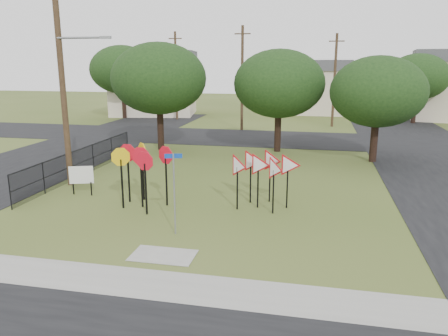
% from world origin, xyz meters
% --- Properties ---
extents(ground, '(140.00, 140.00, 0.00)m').
position_xyz_m(ground, '(0.00, 0.00, 0.00)').
color(ground, '#42541F').
extents(sidewalk, '(30.00, 1.60, 0.02)m').
position_xyz_m(sidewalk, '(0.00, -4.20, 0.01)').
color(sidewalk, gray).
rests_on(sidewalk, ground).
extents(planting_strip, '(30.00, 0.80, 0.02)m').
position_xyz_m(planting_strip, '(0.00, -5.40, 0.01)').
color(planting_strip, '#42541F').
rests_on(planting_strip, ground).
extents(street_left, '(8.00, 50.00, 0.02)m').
position_xyz_m(street_left, '(-12.00, 10.00, 0.01)').
color(street_left, black).
rests_on(street_left, ground).
extents(street_far, '(60.00, 8.00, 0.02)m').
position_xyz_m(street_far, '(0.00, 20.00, 0.01)').
color(street_far, black).
rests_on(street_far, ground).
extents(curb_pad, '(2.00, 1.20, 0.02)m').
position_xyz_m(curb_pad, '(0.00, -2.40, 0.01)').
color(curb_pad, gray).
rests_on(curb_pad, ground).
extents(street_name_sign, '(0.58, 0.19, 2.90)m').
position_xyz_m(street_name_sign, '(-0.18, -0.60, 1.67)').
color(street_name_sign, gray).
rests_on(street_name_sign, ground).
extents(stop_sign_cluster, '(2.50, 2.16, 2.58)m').
position_xyz_m(stop_sign_cluster, '(-2.53, 2.09, 1.90)').
color(stop_sign_cluster, black).
rests_on(stop_sign_cluster, ground).
extents(yield_sign_cluster, '(2.94, 2.06, 2.36)m').
position_xyz_m(yield_sign_cluster, '(2.46, 3.00, 1.73)').
color(yield_sign_cluster, black).
rests_on(yield_sign_cluster, ground).
extents(info_board, '(1.03, 0.39, 1.35)m').
position_xyz_m(info_board, '(-5.82, 3.01, 0.90)').
color(info_board, black).
rests_on(info_board, ground).
extents(utility_pole_main, '(3.55, 0.33, 10.00)m').
position_xyz_m(utility_pole_main, '(-7.24, 4.50, 5.21)').
color(utility_pole_main, '#493421').
rests_on(utility_pole_main, ground).
extents(far_pole_a, '(1.40, 0.24, 9.00)m').
position_xyz_m(far_pole_a, '(-2.00, 24.00, 4.60)').
color(far_pole_a, '#493421').
rests_on(far_pole_a, ground).
extents(far_pole_b, '(1.40, 0.24, 8.50)m').
position_xyz_m(far_pole_b, '(6.00, 28.00, 4.35)').
color(far_pole_b, '#493421').
rests_on(far_pole_b, ground).
extents(far_pole_c, '(1.40, 0.24, 9.00)m').
position_xyz_m(far_pole_c, '(-10.00, 30.00, 4.60)').
color(far_pole_c, '#493421').
rests_on(far_pole_c, ground).
extents(fence_run, '(0.05, 11.55, 1.50)m').
position_xyz_m(fence_run, '(-7.60, 6.25, 0.78)').
color(fence_run, black).
rests_on(fence_run, ground).
extents(house_left, '(10.58, 8.88, 7.20)m').
position_xyz_m(house_left, '(-14.00, 34.00, 3.65)').
color(house_left, beige).
rests_on(house_left, ground).
extents(house_mid, '(8.40, 8.40, 6.20)m').
position_xyz_m(house_mid, '(4.00, 40.00, 3.15)').
color(house_mid, beige).
rests_on(house_mid, ground).
extents(tree_near_left, '(6.40, 6.40, 7.27)m').
position_xyz_m(tree_near_left, '(-6.00, 14.00, 4.86)').
color(tree_near_left, black).
rests_on(tree_near_left, ground).
extents(tree_near_mid, '(6.00, 6.00, 6.80)m').
position_xyz_m(tree_near_mid, '(2.00, 15.00, 4.54)').
color(tree_near_mid, black).
rests_on(tree_near_mid, ground).
extents(tree_near_right, '(5.60, 5.60, 6.33)m').
position_xyz_m(tree_near_right, '(8.00, 13.00, 4.22)').
color(tree_near_right, black).
rests_on(tree_near_right, ground).
extents(tree_far_left, '(6.80, 6.80, 7.73)m').
position_xyz_m(tree_far_left, '(-16.00, 30.00, 5.17)').
color(tree_far_left, black).
rests_on(tree_far_left, ground).
extents(tree_far_right, '(6.00, 6.00, 6.80)m').
position_xyz_m(tree_far_right, '(14.00, 32.00, 4.54)').
color(tree_far_right, black).
rests_on(tree_far_right, ground).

